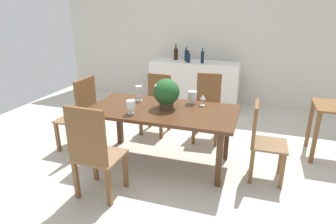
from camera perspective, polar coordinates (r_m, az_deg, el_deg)
ground_plane at (r=4.07m, az=-0.03°, el=-8.22°), size 7.04×7.04×0.00m
back_wall at (r=6.13m, az=7.72°, el=14.13°), size 6.40×0.10×2.60m
dining_table at (r=3.60m, az=-1.14°, el=-0.63°), size 1.85×0.93×0.74m
chair_foot_end at (r=3.48m, az=18.21°, el=-5.00°), size 0.41×0.41×0.93m
chair_near_left at (r=3.02m, az=-14.77°, el=-7.29°), size 0.48×0.45×1.06m
chair_far_left at (r=4.60m, az=-2.19°, el=2.28°), size 0.44×0.45×0.94m
chair_far_right at (r=4.41m, az=7.92°, el=1.56°), size 0.44×0.49×1.00m
chair_head_end at (r=4.15m, az=-16.92°, el=0.10°), size 0.46×0.47×1.05m
flower_centerpiece at (r=3.54m, az=-0.31°, el=3.88°), size 0.33×0.33×0.37m
crystal_vase_left at (r=3.39m, az=-7.43°, el=1.33°), size 0.11×0.11×0.17m
crystal_vase_center_near at (r=3.74m, az=4.89°, el=3.21°), size 0.12×0.12×0.17m
crystal_vase_right at (r=3.85m, az=-5.80°, el=3.98°), size 0.09×0.09×0.21m
wine_glass at (r=3.68m, az=6.98°, el=2.92°), size 0.07×0.07×0.15m
kitchen_counter at (r=5.73m, az=5.27°, el=5.35°), size 1.72×0.52×0.94m
wine_bottle_amber at (r=5.53m, az=4.07°, el=10.76°), size 0.08×0.08×0.22m
wine_bottle_dark at (r=5.47m, az=6.89°, el=10.84°), size 0.06×0.06×0.29m
wine_bottle_clear at (r=5.80m, az=1.58°, el=11.53°), size 0.08×0.08×0.30m
wine_bottle_green at (r=5.71m, az=3.64°, el=11.28°), size 0.06×0.06×0.26m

